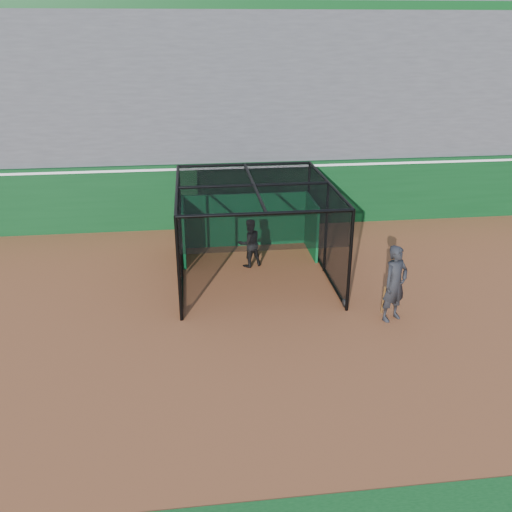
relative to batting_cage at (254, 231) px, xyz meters
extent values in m
plane|color=brown|center=(-0.40, -3.83, -1.44)|extent=(120.00, 120.00, 0.00)
cube|color=#0A3815|center=(-0.40, 4.67, -0.19)|extent=(50.00, 0.45, 2.50)
cube|color=white|center=(-0.40, 4.67, 0.91)|extent=(50.00, 0.50, 0.08)
cube|color=#4C4C4F|center=(-0.40, 8.54, 2.43)|extent=(50.00, 7.85, 7.75)
cube|color=#4C4C4F|center=(-0.40, 11.97, 6.91)|extent=(50.00, 0.30, 1.20)
cube|color=#074F22|center=(0.00, 2.50, -0.49)|extent=(4.38, 0.10, 1.90)
cylinder|color=black|center=(-2.25, -2.45, -1.33)|extent=(0.08, 0.22, 0.22)
cylinder|color=black|center=(2.25, -2.45, -1.33)|extent=(0.08, 0.22, 0.22)
cylinder|color=black|center=(-2.25, 2.42, -1.33)|extent=(0.08, 0.22, 0.22)
cylinder|color=black|center=(2.25, 2.42, -1.33)|extent=(0.08, 0.22, 0.22)
imported|color=black|center=(-0.07, 0.67, -0.64)|extent=(0.93, 0.82, 1.60)
imported|color=black|center=(3.31, -3.26, -0.40)|extent=(0.90, 0.78, 2.08)
cylinder|color=#593819|center=(3.06, -3.21, -0.89)|extent=(0.15, 0.36, 0.93)
camera|label=1|loc=(-1.81, -15.39, 5.74)|focal=38.00mm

